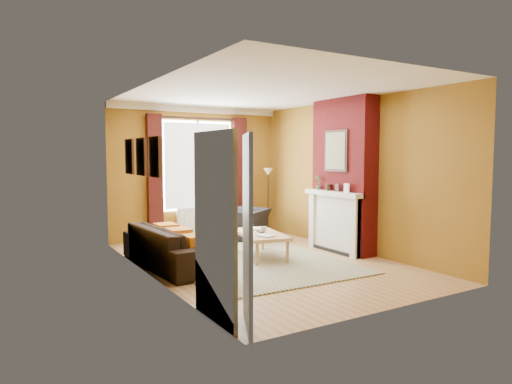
% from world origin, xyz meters
% --- Properties ---
extents(ground, '(5.50, 5.50, 0.00)m').
position_xyz_m(ground, '(0.00, 0.00, 0.00)').
color(ground, olive).
rests_on(ground, ground).
extents(room_walls, '(3.82, 5.54, 2.83)m').
position_xyz_m(room_walls, '(0.63, 0.28, 1.38)').
color(room_walls, brown).
rests_on(room_walls, ground).
extents(striped_rug, '(2.77, 3.78, 0.02)m').
position_xyz_m(striped_rug, '(-0.16, 0.29, 0.01)').
color(striped_rug, '#305686').
rests_on(striped_rug, ground).
extents(sofa, '(1.00, 2.26, 0.65)m').
position_xyz_m(sofa, '(-1.42, 0.48, 0.32)').
color(sofa, black).
rests_on(sofa, ground).
extents(armchair, '(1.30, 1.27, 0.64)m').
position_xyz_m(armchair, '(0.74, 1.95, 0.32)').
color(armchair, black).
rests_on(armchair, ground).
extents(coffee_table, '(0.91, 1.41, 0.44)m').
position_xyz_m(coffee_table, '(0.11, 0.30, 0.39)').
color(coffee_table, tan).
rests_on(coffee_table, ground).
extents(wicker_stool, '(0.45, 0.45, 0.51)m').
position_xyz_m(wicker_stool, '(0.71, 2.40, 0.25)').
color(wicker_stool, olive).
rests_on(wicker_stool, ground).
extents(floor_lamp, '(0.28, 0.28, 1.48)m').
position_xyz_m(floor_lamp, '(1.55, 2.32, 1.17)').
color(floor_lamp, black).
rests_on(floor_lamp, ground).
extents(book_a, '(0.27, 0.32, 0.03)m').
position_xyz_m(book_a, '(-0.10, -0.09, 0.45)').
color(book_a, '#999999').
rests_on(book_a, coffee_table).
extents(book_b, '(0.31, 0.34, 0.02)m').
position_xyz_m(book_b, '(0.18, 0.70, 0.45)').
color(book_b, '#999999').
rests_on(book_b, coffee_table).
extents(mug, '(0.12, 0.12, 0.10)m').
position_xyz_m(mug, '(0.18, 0.29, 0.49)').
color(mug, '#999999').
rests_on(mug, coffee_table).
extents(tv_remote, '(0.06, 0.18, 0.02)m').
position_xyz_m(tv_remote, '(0.11, 0.29, 0.45)').
color(tv_remote, '#232325').
rests_on(tv_remote, coffee_table).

